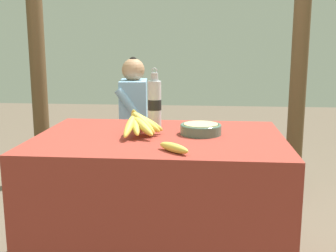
# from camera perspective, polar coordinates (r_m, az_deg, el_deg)

# --- Properties ---
(market_counter) EXTENTS (1.23, 0.86, 0.75)m
(market_counter) POSITION_cam_1_polar(r_m,az_deg,el_deg) (2.20, -1.14, -10.83)
(market_counter) COLOR maroon
(market_counter) RESTS_ON ground_plane
(banana_bunch_ripe) EXTENTS (0.19, 0.31, 0.14)m
(banana_bunch_ripe) POSITION_cam_1_polar(r_m,az_deg,el_deg) (2.08, -3.80, 0.44)
(banana_bunch_ripe) COLOR #4C381E
(banana_bunch_ripe) RESTS_ON market_counter
(serving_bowl) EXTENTS (0.21, 0.21, 0.05)m
(serving_bowl) POSITION_cam_1_polar(r_m,az_deg,el_deg) (2.12, 4.46, -0.32)
(serving_bowl) COLOR #4C6B5B
(serving_bowl) RESTS_ON market_counter
(water_bottle) EXTENTS (0.07, 0.07, 0.32)m
(water_bottle) POSITION_cam_1_polar(r_m,az_deg,el_deg) (2.26, -1.82, 3.06)
(water_bottle) COLOR silver
(water_bottle) RESTS_ON market_counter
(loose_banana_front) EXTENTS (0.15, 0.15, 0.04)m
(loose_banana_front) POSITION_cam_1_polar(r_m,az_deg,el_deg) (1.77, 0.78, -2.96)
(loose_banana_front) COLOR #E0C64C
(loose_banana_front) RESTS_ON market_counter
(wooden_bench) EXTENTS (1.75, 0.32, 0.45)m
(wooden_bench) POSITION_cam_1_polar(r_m,az_deg,el_deg) (3.32, -0.80, -3.03)
(wooden_bench) COLOR brown
(wooden_bench) RESTS_ON ground_plane
(seated_vendor) EXTENTS (0.43, 0.41, 1.09)m
(seated_vendor) POSITION_cam_1_polar(r_m,az_deg,el_deg) (3.27, -5.50, 1.25)
(seated_vendor) COLOR #473828
(seated_vendor) RESTS_ON ground_plane
(banana_bunch_green) EXTENTS (0.15, 0.25, 0.10)m
(banana_bunch_green) POSITION_cam_1_polar(r_m,az_deg,el_deg) (3.29, 8.09, -1.18)
(banana_bunch_green) COLOR #4C381E
(banana_bunch_green) RESTS_ON wooden_bench
(support_post_near) EXTENTS (0.13, 0.13, 2.35)m
(support_post_near) POSITION_cam_1_polar(r_m,az_deg,el_deg) (3.71, -17.37, 10.36)
(support_post_near) COLOR brown
(support_post_near) RESTS_ON ground_plane
(support_post_far) EXTENTS (0.13, 0.13, 2.35)m
(support_post_far) POSITION_cam_1_polar(r_m,az_deg,el_deg) (3.51, 17.49, 10.32)
(support_post_far) COLOR brown
(support_post_far) RESTS_ON ground_plane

